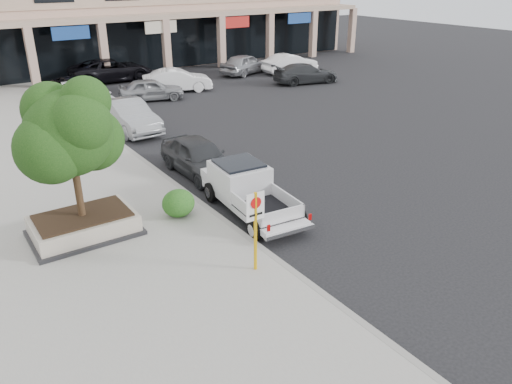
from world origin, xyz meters
TOP-DOWN VIEW (x-y plane):
  - ground at (0.00, 0.00)m, footprint 120.00×120.00m
  - sidewalk at (-5.50, 6.00)m, footprint 8.00×52.00m
  - curb at (-1.55, 6.00)m, footprint 0.20×52.00m
  - strip_mall at (8.00, 33.93)m, footprint 40.55×12.43m
  - planter at (-5.62, 3.92)m, footprint 3.20×2.20m
  - planter_tree at (-5.49, 4.07)m, footprint 2.90×2.55m
  - no_parking_sign at (-2.34, -0.68)m, footprint 0.55×0.09m
  - hedge at (-2.64, 3.42)m, footprint 1.10×0.99m
  - pickup_truck at (-0.35, 2.49)m, footprint 2.28×5.15m
  - curb_car_a at (-0.12, 6.67)m, footprint 1.80×4.39m
  - curb_car_b at (-0.32, 13.95)m, footprint 1.96×4.97m
  - curb_car_c at (-0.51, 19.27)m, footprint 2.53×5.11m
  - curb_car_d at (-0.47, 22.82)m, footprint 2.37×4.86m
  - lot_car_a at (3.33, 19.52)m, footprint 4.37×2.78m
  - lot_car_b at (5.82, 20.88)m, footprint 4.88×2.99m
  - lot_car_c at (14.80, 18.07)m, footprint 5.15×2.98m
  - lot_car_d at (3.21, 26.61)m, footprint 6.09×2.89m
  - lot_car_e at (12.99, 23.44)m, footprint 5.04×3.37m
  - lot_car_f at (16.24, 21.80)m, footprint 4.61×1.73m

SIDE VIEW (x-z plane):
  - ground at x=0.00m, z-range 0.00..0.00m
  - sidewalk at x=-5.50m, z-range 0.00..0.15m
  - curb at x=-1.55m, z-range 0.00..0.15m
  - planter at x=-5.62m, z-range 0.14..0.82m
  - hedge at x=-2.64m, z-range 0.15..1.08m
  - curb_car_d at x=-0.47m, z-range 0.00..1.33m
  - lot_car_a at x=3.33m, z-range 0.00..1.38m
  - lot_car_c at x=14.80m, z-range 0.00..1.40m
  - curb_car_c at x=-0.51m, z-range 0.00..1.43m
  - curb_car_a at x=-0.12m, z-range 0.00..1.49m
  - lot_car_f at x=16.24m, z-range 0.00..1.50m
  - lot_car_b at x=5.82m, z-range 0.00..1.52m
  - pickup_truck at x=-0.35m, z-range 0.00..1.58m
  - lot_car_e at x=12.99m, z-range 0.00..1.59m
  - curb_car_b at x=-0.32m, z-range 0.00..1.61m
  - lot_car_d at x=3.21m, z-range 0.00..1.68m
  - no_parking_sign at x=-2.34m, z-range 0.48..2.78m
  - planter_tree at x=-5.49m, z-range 1.41..5.41m
  - strip_mall at x=8.00m, z-range 0.00..9.50m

